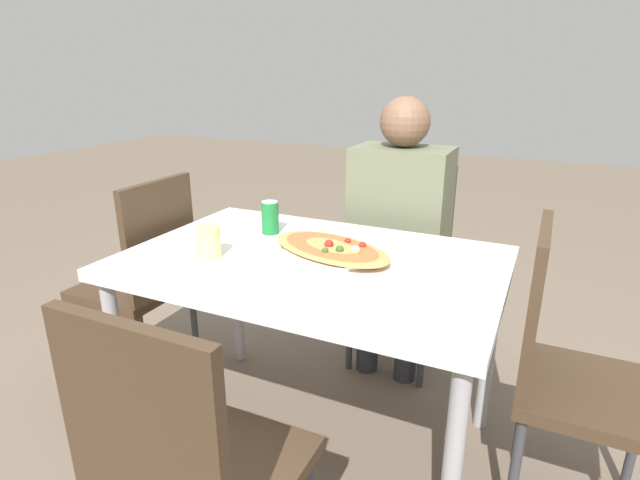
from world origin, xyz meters
TOP-DOWN VIEW (x-y plane):
  - ground_plane at (0.00, 0.00)m, footprint 14.00×14.00m
  - dining_table at (0.00, 0.00)m, footprint 1.24×0.82m
  - chair_far_seated at (0.11, 0.74)m, footprint 0.40×0.40m
  - chair_near_camera at (0.07, -0.74)m, footprint 0.40×0.40m
  - chair_side_left at (-0.81, 0.04)m, footprint 0.40×0.40m
  - chair_side_right at (0.81, 0.05)m, footprint 0.40×0.40m
  - person_seated at (0.11, 0.63)m, footprint 0.41×0.29m
  - pizza_main at (0.05, 0.05)m, footprint 0.52×0.39m
  - soda_can at (-0.26, 0.17)m, footprint 0.07×0.07m
  - drink_glass at (-0.31, -0.14)m, footprint 0.08×0.08m

SIDE VIEW (x-z plane):
  - ground_plane at x=0.00m, z-range 0.00..0.00m
  - chair_far_seated at x=0.11m, z-range 0.06..0.98m
  - chair_near_camera at x=0.07m, z-range 0.06..0.98m
  - chair_side_left at x=-0.81m, z-range 0.06..0.98m
  - chair_side_right at x=0.81m, z-range 0.06..0.98m
  - dining_table at x=0.00m, z-range 0.30..1.04m
  - person_seated at x=0.11m, z-range 0.11..1.35m
  - pizza_main at x=0.05m, z-range 0.73..0.79m
  - drink_glass at x=-0.31m, z-range 0.74..0.85m
  - soda_can at x=-0.26m, z-range 0.74..0.87m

